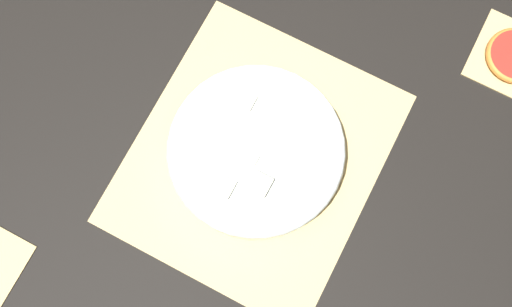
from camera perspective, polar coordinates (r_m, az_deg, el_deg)
name	(u,v)px	position (r m, az deg, el deg)	size (l,w,h in m)	color
ground_plane	(256,158)	(0.95, 0.00, -0.42)	(6.00, 6.00, 0.00)	black
bamboo_mat_center	(256,157)	(0.95, 0.00, -0.37)	(0.42, 0.37, 0.01)	#D6B775
fruit_salad_bowl	(256,152)	(0.91, 0.01, 0.10)	(0.27, 0.27, 0.07)	silver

